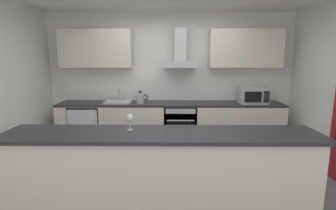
% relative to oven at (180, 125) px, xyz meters
% --- Properties ---
extents(ground, '(5.79, 4.48, 0.02)m').
position_rel_oven_xyz_m(ground, '(-0.18, -1.39, -0.47)').
color(ground, slate).
extents(wall_back, '(5.79, 0.12, 2.60)m').
position_rel_oven_xyz_m(wall_back, '(-0.18, 0.41, 0.84)').
color(wall_back, white).
rests_on(wall_back, ground).
extents(backsplash_tile, '(4.07, 0.02, 0.66)m').
position_rel_oven_xyz_m(backsplash_tile, '(-0.18, 0.33, 0.77)').
color(backsplash_tile, white).
extents(counter_back, '(4.22, 0.60, 0.90)m').
position_rel_oven_xyz_m(counter_back, '(-0.18, 0.03, -0.01)').
color(counter_back, beige).
rests_on(counter_back, ground).
extents(counter_island, '(3.38, 0.64, 0.95)m').
position_rel_oven_xyz_m(counter_island, '(-0.28, -2.09, 0.02)').
color(counter_island, beige).
rests_on(counter_island, ground).
extents(upper_cabinets, '(4.16, 0.32, 0.70)m').
position_rel_oven_xyz_m(upper_cabinets, '(-0.18, 0.18, 1.45)').
color(upper_cabinets, beige).
extents(oven, '(0.60, 0.62, 0.80)m').
position_rel_oven_xyz_m(oven, '(0.00, 0.00, 0.00)').
color(oven, slate).
rests_on(oven, ground).
extents(refrigerator, '(0.58, 0.60, 0.85)m').
position_rel_oven_xyz_m(refrigerator, '(-1.78, -0.00, -0.03)').
color(refrigerator, white).
rests_on(refrigerator, ground).
extents(microwave, '(0.50, 0.38, 0.30)m').
position_rel_oven_xyz_m(microwave, '(1.36, -0.03, 0.59)').
color(microwave, '#B7BABC').
rests_on(microwave, counter_back).
extents(sink, '(0.50, 0.40, 0.26)m').
position_rel_oven_xyz_m(sink, '(-1.17, 0.01, 0.47)').
color(sink, silver).
rests_on(sink, counter_back).
extents(kettle, '(0.29, 0.15, 0.24)m').
position_rel_oven_xyz_m(kettle, '(-0.75, -0.03, 0.55)').
color(kettle, '#B7BABC').
rests_on(kettle, counter_back).
extents(range_hood, '(0.62, 0.45, 0.72)m').
position_rel_oven_xyz_m(range_hood, '(0.00, 0.13, 1.33)').
color(range_hood, '#B7BABC').
extents(wine_glass, '(0.08, 0.08, 0.18)m').
position_rel_oven_xyz_m(wine_glass, '(-0.63, -2.00, 0.61)').
color(wine_glass, silver).
rests_on(wine_glass, counter_island).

